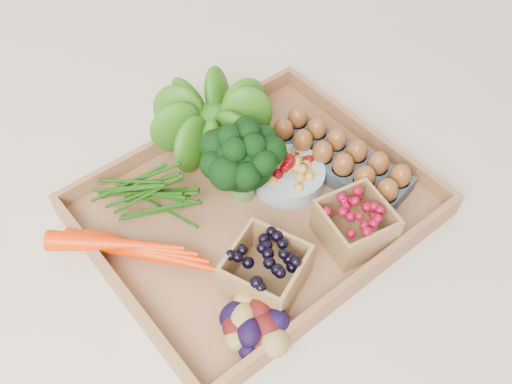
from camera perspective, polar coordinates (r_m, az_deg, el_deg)
ground at (r=1.01m, az=0.00°, el=-2.15°), size 4.00×4.00×0.00m
tray at (r=1.00m, az=0.00°, el=-1.90°), size 0.55×0.45×0.01m
carrots at (r=0.94m, az=-12.29°, el=-5.48°), size 0.23×0.17×0.06m
lettuce at (r=1.05m, az=-4.55°, el=7.62°), size 0.15×0.15×0.15m
broccoli at (r=0.98m, az=-1.34°, el=1.91°), size 0.14×0.14×0.11m
cherry_bowl at (r=1.02m, az=3.31°, el=1.57°), size 0.13×0.13×0.03m
egg_carton at (r=1.06m, az=8.21°, el=2.95°), size 0.14×0.28×0.03m
potatoes at (r=0.84m, az=-0.12°, el=-12.77°), size 0.12×0.12×0.07m
punnet_blackberry at (r=0.88m, az=0.96°, el=-7.86°), size 0.14×0.14×0.08m
punnet_raspberry at (r=0.95m, az=9.86°, el=-3.19°), size 0.12×0.12×0.07m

